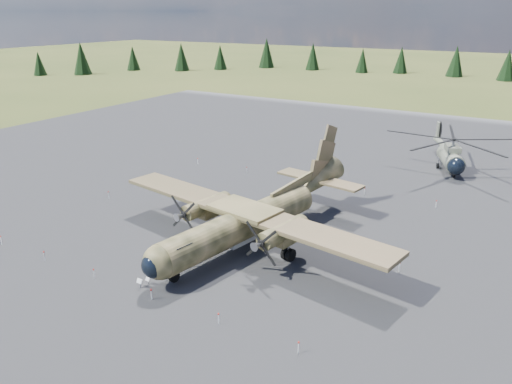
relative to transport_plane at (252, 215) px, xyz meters
The scene contains 8 objects.
ground 4.67m from the transport_plane, 156.21° to the left, with size 500.00×500.00×0.00m, color brown.
apron 12.34m from the transport_plane, 106.66° to the left, with size 120.00×120.00×0.04m, color #55555A.
transport_plane is the anchor object (origin of this frame).
helicopter_near 33.87m from the transport_plane, 70.74° to the left, with size 23.15×23.15×4.54m.
info_placard_left 11.22m from the transport_plane, 106.52° to the right, with size 0.43×0.24×0.64m.
info_placard_right 11.89m from the transport_plane, 106.46° to the right, with size 0.52×0.24×0.79m.
barrier_fence 4.74m from the transport_plane, 159.74° to the left, with size 33.12×29.62×0.85m.
treeline 9.59m from the transport_plane, behind, with size 303.93×293.61×10.96m.
Camera 1 is at (24.85, -36.90, 19.99)m, focal length 35.00 mm.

